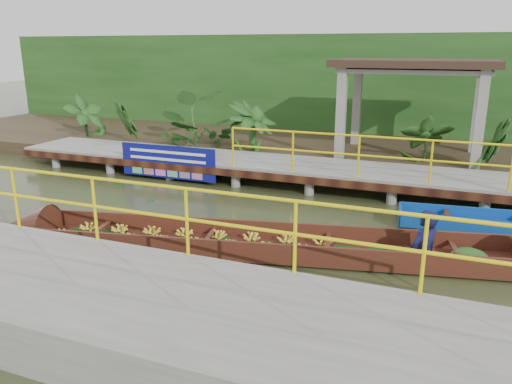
% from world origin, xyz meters
% --- Properties ---
extents(ground, '(80.00, 80.00, 0.00)m').
position_xyz_m(ground, '(0.00, 0.00, 0.00)').
color(ground, '#2F371B').
rests_on(ground, ground).
extents(land_strip, '(30.00, 8.00, 0.45)m').
position_xyz_m(land_strip, '(0.00, 7.50, 0.23)').
color(land_strip, '#2D2216').
rests_on(land_strip, ground).
extents(far_dock, '(16.00, 2.06, 1.66)m').
position_xyz_m(far_dock, '(0.02, 3.43, 0.48)').
color(far_dock, slate).
rests_on(far_dock, ground).
extents(near_dock, '(18.00, 2.40, 1.73)m').
position_xyz_m(near_dock, '(1.00, -4.20, 0.30)').
color(near_dock, slate).
rests_on(near_dock, ground).
extents(pavilion, '(4.40, 3.00, 3.00)m').
position_xyz_m(pavilion, '(3.00, 6.30, 2.82)').
color(pavilion, slate).
rests_on(pavilion, ground).
extents(foliage_backdrop, '(30.00, 0.80, 4.00)m').
position_xyz_m(foliage_backdrop, '(0.00, 10.00, 2.00)').
color(foliage_backdrop, '#1A4415').
rests_on(foliage_backdrop, ground).
extents(vendor_boat, '(10.56, 3.20, 2.16)m').
position_xyz_m(vendor_boat, '(1.54, -1.06, 0.23)').
color(vendor_boat, '#3A1A0F').
rests_on(vendor_boat, ground).
extents(blue_banner, '(2.87, 0.04, 0.90)m').
position_xyz_m(blue_banner, '(-2.91, 2.48, 0.56)').
color(blue_banner, navy).
rests_on(blue_banner, ground).
extents(tropical_plants, '(14.03, 1.03, 1.29)m').
position_xyz_m(tropical_plants, '(-1.75, 5.30, 1.10)').
color(tropical_plants, '#1A4415').
rests_on(tropical_plants, ground).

